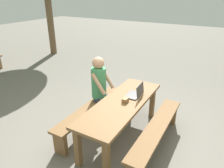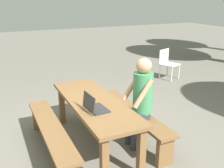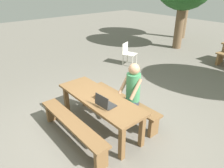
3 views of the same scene
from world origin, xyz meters
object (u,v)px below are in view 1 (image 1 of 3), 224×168
object	(u,v)px
laptop	(136,93)
small_pouch	(125,100)
picnic_table_front	(122,107)
person_seated	(100,85)

from	to	relation	value
laptop	small_pouch	xyz separation A→B (m)	(-0.30, 0.07, -0.02)
picnic_table_front	laptop	distance (m)	0.39
picnic_table_front	small_pouch	xyz separation A→B (m)	(0.03, -0.05, 0.15)
laptop	small_pouch	world-z (taller)	laptop
laptop	picnic_table_front	bearing A→B (deg)	-24.47
picnic_table_front	small_pouch	distance (m)	0.16
laptop	small_pouch	bearing A→B (deg)	-16.87
picnic_table_front	small_pouch	world-z (taller)	small_pouch
picnic_table_front	small_pouch	size ratio (longest dim) A/B	16.99
picnic_table_front	person_seated	xyz separation A→B (m)	(0.29, 0.63, 0.18)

